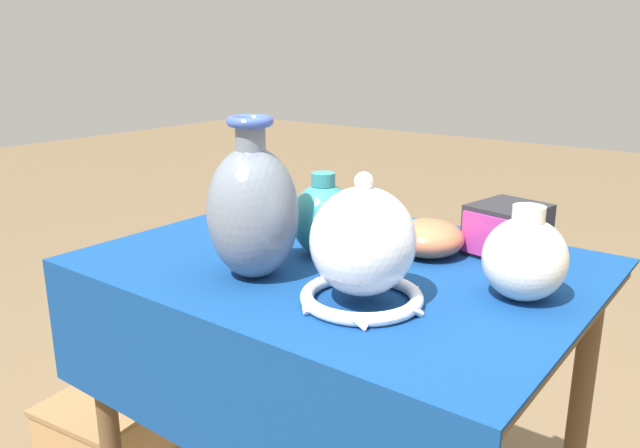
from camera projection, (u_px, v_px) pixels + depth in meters
The scene contains 8 objects.
display_table at pixel (337, 311), 1.22m from camera, with size 0.92×0.70×0.80m.
vase_tall_bulbous at pixel (253, 210), 1.08m from camera, with size 0.16×0.16×0.28m.
vase_dome_bell at pixel (363, 250), 0.98m from camera, with size 0.21×0.20×0.22m.
mosaic_tile_box at pixel (507, 229), 1.23m from camera, with size 0.15×0.17×0.10m.
jar_round_teal at pixel (322, 219), 1.21m from camera, with size 0.12×0.12×0.16m.
bowl_shallow_terracotta at pixel (428, 238), 1.22m from camera, with size 0.14×0.14×0.07m, color #BC6642.
jar_round_ivory at pixel (525, 258), 1.00m from camera, with size 0.14×0.14×0.16m.
wooden_crate at pixel (105, 428), 1.85m from camera, with size 0.35×0.33×0.19m.
Camera 1 is at (0.66, -0.93, 1.20)m, focal length 35.00 mm.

